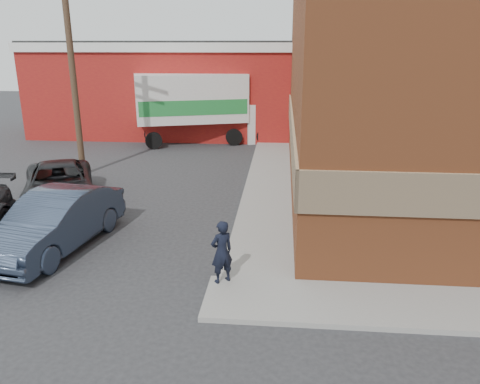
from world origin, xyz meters
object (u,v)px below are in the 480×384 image
(man, at_px, (222,252))
(utility_pole, at_px, (72,61))
(box_truck, at_px, (205,104))
(suv_a, at_px, (59,184))
(warehouse, at_px, (172,87))
(sedan, at_px, (55,222))

(man, bearing_deg, utility_pole, -87.10)
(box_truck, bearing_deg, suv_a, -125.55)
(man, distance_m, box_truck, 16.82)
(suv_a, bearing_deg, man, -65.37)
(warehouse, bearing_deg, box_truck, -54.22)
(warehouse, relative_size, sedan, 3.40)
(warehouse, xyz_separation_m, man, (5.80, -20.25, -1.94))
(utility_pole, xyz_separation_m, sedan, (2.49, -7.54, -3.96))
(man, height_order, suv_a, man)
(suv_a, bearing_deg, box_truck, 47.34)
(suv_a, bearing_deg, utility_pole, 76.46)
(sedan, relative_size, suv_a, 0.95)
(warehouse, height_order, box_truck, warehouse)
(warehouse, xyz_separation_m, suv_a, (-0.73, -14.74, -2.11))
(utility_pole, xyz_separation_m, man, (7.30, -9.25, -3.87))
(suv_a, bearing_deg, warehouse, 61.97)
(warehouse, xyz_separation_m, utility_pole, (-1.50, -11.00, 1.93))
(warehouse, relative_size, utility_pole, 1.81)
(sedan, bearing_deg, man, -10.10)
(warehouse, height_order, man, warehouse)
(warehouse, height_order, suv_a, warehouse)
(utility_pole, height_order, box_truck, utility_pole)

